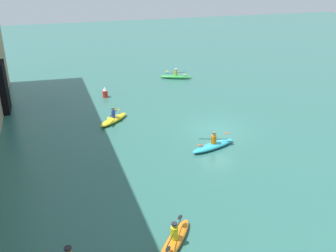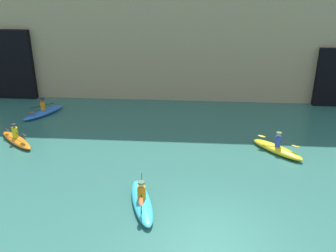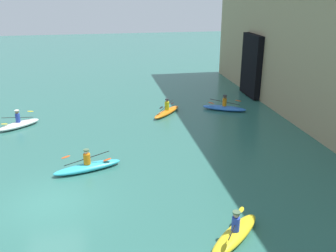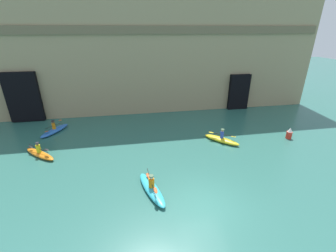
{
  "view_description": "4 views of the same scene",
  "coord_description": "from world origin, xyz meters",
  "px_view_note": "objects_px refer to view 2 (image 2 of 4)",
  "views": [
    {
      "loc": [
        -22.49,
        11.26,
        10.96
      ],
      "look_at": [
        -3.12,
        4.78,
        2.19
      ],
      "focal_mm": 40.0,
      "sensor_mm": 36.0,
      "label": 1
    },
    {
      "loc": [
        -0.71,
        -11.28,
        9.1
      ],
      "look_at": [
        -2.0,
        6.34,
        1.57
      ],
      "focal_mm": 40.0,
      "sensor_mm": 36.0,
      "label": 2
    },
    {
      "loc": [
        14.37,
        2.38,
        8.63
      ],
      "look_at": [
        -3.61,
        5.77,
        1.75
      ],
      "focal_mm": 40.0,
      "sensor_mm": 36.0,
      "label": 3
    },
    {
      "loc": [
        -3.61,
        -9.03,
        8.84
      ],
      "look_at": [
        -0.83,
        6.84,
        1.8
      ],
      "focal_mm": 24.0,
      "sensor_mm": 36.0,
      "label": 4
    }
  ],
  "objects_px": {
    "kayak_yellow": "(277,149)",
    "kayak_orange": "(16,139)",
    "kayak_cyan": "(142,201)",
    "kayak_blue": "(44,112)"
  },
  "relations": [
    {
      "from": "kayak_blue",
      "to": "kayak_yellow",
      "type": "height_order",
      "value": "kayak_yellow"
    },
    {
      "from": "kayak_cyan",
      "to": "kayak_yellow",
      "type": "distance_m",
      "value": 8.38
    },
    {
      "from": "kayak_blue",
      "to": "kayak_cyan",
      "type": "distance_m",
      "value": 12.61
    },
    {
      "from": "kayak_blue",
      "to": "kayak_cyan",
      "type": "xyz_separation_m",
      "value": [
        7.95,
        -9.79,
        0.02
      ]
    },
    {
      "from": "kayak_yellow",
      "to": "kayak_orange",
      "type": "bearing_deg",
      "value": -133.03
    },
    {
      "from": "kayak_orange",
      "to": "kayak_cyan",
      "type": "height_order",
      "value": "kayak_cyan"
    },
    {
      "from": "kayak_cyan",
      "to": "kayak_blue",
      "type": "bearing_deg",
      "value": 22.59
    },
    {
      "from": "kayak_yellow",
      "to": "kayak_blue",
      "type": "bearing_deg",
      "value": -149.64
    },
    {
      "from": "kayak_orange",
      "to": "kayak_blue",
      "type": "relative_size",
      "value": 0.89
    },
    {
      "from": "kayak_orange",
      "to": "kayak_yellow",
      "type": "bearing_deg",
      "value": -139.85
    }
  ]
}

